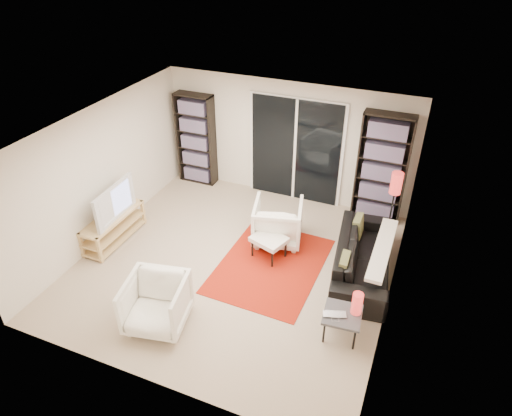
# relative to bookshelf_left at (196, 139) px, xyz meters

# --- Properties ---
(floor) EXTENTS (5.00, 5.00, 0.00)m
(floor) POSITION_rel_bookshelf_left_xyz_m (1.95, -2.33, -0.98)
(floor) COLOR tan
(floor) RESTS_ON ground
(wall_back) EXTENTS (5.00, 0.02, 2.40)m
(wall_back) POSITION_rel_bookshelf_left_xyz_m (1.95, 0.17, 0.22)
(wall_back) COLOR silver
(wall_back) RESTS_ON ground
(wall_front) EXTENTS (5.00, 0.02, 2.40)m
(wall_front) POSITION_rel_bookshelf_left_xyz_m (1.95, -4.83, 0.22)
(wall_front) COLOR silver
(wall_front) RESTS_ON ground
(wall_left) EXTENTS (0.02, 5.00, 2.40)m
(wall_left) POSITION_rel_bookshelf_left_xyz_m (-0.55, -2.33, 0.22)
(wall_left) COLOR silver
(wall_left) RESTS_ON ground
(wall_right) EXTENTS (0.02, 5.00, 2.40)m
(wall_right) POSITION_rel_bookshelf_left_xyz_m (4.45, -2.33, 0.22)
(wall_right) COLOR silver
(wall_right) RESTS_ON ground
(ceiling) EXTENTS (5.00, 5.00, 0.02)m
(ceiling) POSITION_rel_bookshelf_left_xyz_m (1.95, -2.33, 1.42)
(ceiling) COLOR white
(ceiling) RESTS_ON wall_back
(sliding_door) EXTENTS (1.92, 0.08, 2.16)m
(sliding_door) POSITION_rel_bookshelf_left_xyz_m (2.15, 0.13, 0.07)
(sliding_door) COLOR white
(sliding_door) RESTS_ON ground
(bookshelf_left) EXTENTS (0.80, 0.30, 1.95)m
(bookshelf_left) POSITION_rel_bookshelf_left_xyz_m (0.00, 0.00, 0.00)
(bookshelf_left) COLOR black
(bookshelf_left) RESTS_ON ground
(bookshelf_right) EXTENTS (0.90, 0.30, 2.10)m
(bookshelf_right) POSITION_rel_bookshelf_left_xyz_m (3.85, -0.00, 0.07)
(bookshelf_right) COLOR black
(bookshelf_right) RESTS_ON ground
(tv_stand) EXTENTS (0.43, 1.34, 0.50)m
(tv_stand) POSITION_rel_bookshelf_left_xyz_m (-0.34, -2.52, -0.71)
(tv_stand) COLOR #E5C57E
(tv_stand) RESTS_ON floor
(tv) EXTENTS (0.20, 1.09, 0.63)m
(tv) POSITION_rel_bookshelf_left_xyz_m (-0.32, -2.52, -0.16)
(tv) COLOR black
(tv) RESTS_ON tv_stand
(rug) EXTENTS (1.68, 2.23, 0.01)m
(rug) POSITION_rel_bookshelf_left_xyz_m (2.51, -2.15, -0.97)
(rug) COLOR #A51C0C
(rug) RESTS_ON floor
(sofa) EXTENTS (1.11, 2.26, 0.63)m
(sofa) POSITION_rel_bookshelf_left_xyz_m (3.95, -1.73, -0.66)
(sofa) COLOR black
(sofa) RESTS_ON floor
(armchair_back) EXTENTS (1.01, 1.03, 0.78)m
(armchair_back) POSITION_rel_bookshelf_left_xyz_m (2.37, -1.43, -0.59)
(armchair_back) COLOR white
(armchair_back) RESTS_ON floor
(armchair_front) EXTENTS (0.97, 0.99, 0.77)m
(armchair_front) POSITION_rel_bookshelf_left_xyz_m (1.48, -3.95, -0.59)
(armchair_front) COLOR white
(armchair_front) RESTS_ON floor
(ottoman) EXTENTS (0.66, 0.60, 0.40)m
(ottoman) POSITION_rel_bookshelf_left_xyz_m (2.40, -1.93, -0.63)
(ottoman) COLOR white
(ottoman) RESTS_ON floor
(side_table) EXTENTS (0.55, 0.55, 0.40)m
(side_table) POSITION_rel_bookshelf_left_xyz_m (3.94, -3.17, -0.62)
(side_table) COLOR #414045
(side_table) RESTS_ON floor
(laptop) EXTENTS (0.36, 0.29, 0.02)m
(laptop) POSITION_rel_bookshelf_left_xyz_m (3.86, -3.28, -0.56)
(laptop) COLOR silver
(laptop) RESTS_ON side_table
(table_lamp) EXTENTS (0.15, 0.15, 0.33)m
(table_lamp) POSITION_rel_bookshelf_left_xyz_m (4.10, -3.08, -0.41)
(table_lamp) COLOR red
(table_lamp) RESTS_ON side_table
(floor_lamp) EXTENTS (0.21, 0.21, 1.41)m
(floor_lamp) POSITION_rel_bookshelf_left_xyz_m (4.19, -0.76, 0.10)
(floor_lamp) COLOR black
(floor_lamp) RESTS_ON floor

